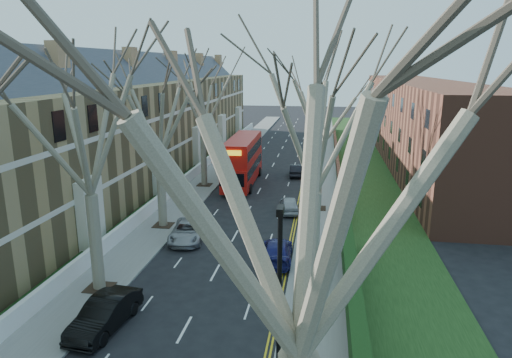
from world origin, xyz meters
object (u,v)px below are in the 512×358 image
at_px(lamp_post, 279,329).
at_px(double_decker_bus, 243,162).
at_px(car_left_mid, 105,314).
at_px(car_right_near, 277,251).

height_order(lamp_post, double_decker_bus, lamp_post).
height_order(car_left_mid, car_right_near, car_left_mid).
xyz_separation_m(lamp_post, double_decker_bus, (-7.05, 33.03, -2.27)).
xyz_separation_m(lamp_post, car_left_mid, (-8.63, 6.06, -3.83)).
bearing_deg(car_left_mid, double_decker_bus, 92.68).
xyz_separation_m(double_decker_bus, car_right_near, (5.47, -18.35, -1.64)).
distance_m(car_left_mid, car_right_near, 11.14).
distance_m(double_decker_bus, car_left_mid, 27.06).
bearing_deg(car_right_near, lamp_post, 93.31).
relative_size(car_left_mid, car_right_near, 0.98).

